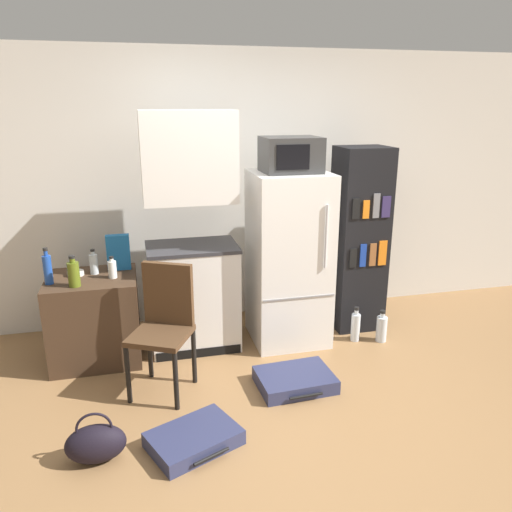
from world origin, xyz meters
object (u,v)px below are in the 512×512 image
at_px(refrigerator, 289,259).
at_px(bowl, 76,273).
at_px(bottle_milk_white, 112,269).
at_px(suitcase_large_flat, 194,439).
at_px(handbag, 96,443).
at_px(bookshelf, 359,240).
at_px(microwave, 291,155).
at_px(bottle_blue_soda, 48,269).
at_px(cereal_box, 118,252).
at_px(chair, 165,318).
at_px(kitchen_hutch, 192,243).
at_px(water_bottle_middle, 356,326).
at_px(bottle_clear_short, 94,264).
at_px(water_bottle_front, 382,328).
at_px(bottle_olive_oil, 74,274).
at_px(suitcase_small_flat, 295,380).
at_px(side_table, 95,318).

height_order(refrigerator, bowl, refrigerator).
distance_m(bottle_milk_white, suitcase_large_flat, 1.55).
bearing_deg(handbag, bookshelf, 31.77).
bearing_deg(microwave, bookshelf, 9.42).
bearing_deg(bottle_blue_soda, cereal_box, 24.13).
distance_m(bottle_blue_soda, bowl, 0.26).
bearing_deg(suitcase_large_flat, bowl, 95.35).
distance_m(bottle_milk_white, chair, 0.68).
bearing_deg(kitchen_hutch, cereal_box, 170.61).
bearing_deg(chair, suitcase_large_flat, -54.86).
xyz_separation_m(bookshelf, water_bottle_middle, (-0.13, -0.32, -0.72)).
height_order(bowl, suitcase_large_flat, bowl).
bearing_deg(bottle_clear_short, water_bottle_front, -8.49).
relative_size(bowl, water_bottle_front, 0.44).
relative_size(refrigerator, water_bottle_middle, 4.67).
bearing_deg(microwave, bottle_milk_white, -178.32).
bearing_deg(bottle_blue_soda, bottle_clear_short, 26.85).
bearing_deg(refrigerator, handbag, -140.55).
relative_size(kitchen_hutch, bottle_olive_oil, 8.23).
height_order(kitchen_hutch, cereal_box, kitchen_hutch).
distance_m(refrigerator, chair, 1.28).
relative_size(refrigerator, microwave, 3.23).
relative_size(cereal_box, suitcase_large_flat, 0.47).
xyz_separation_m(bottle_milk_white, suitcase_small_flat, (1.31, -0.77, -0.75)).
bearing_deg(suitcase_large_flat, water_bottle_front, 6.41).
relative_size(kitchen_hutch, bookshelf, 1.19).
bearing_deg(bowl, bottle_clear_short, 2.20).
xyz_separation_m(side_table, microwave, (1.67, -0.01, 1.30)).
bearing_deg(bottle_clear_short, refrigerator, -3.25).
bearing_deg(bookshelf, kitchen_hutch, -178.00).
height_order(handbag, water_bottle_middle, handbag).
relative_size(kitchen_hutch, cereal_box, 6.74).
xyz_separation_m(kitchen_hutch, suitcase_large_flat, (-0.18, -1.38, -0.89)).
height_order(side_table, bookshelf, bookshelf).
distance_m(microwave, bookshelf, 1.09).
bearing_deg(side_table, suitcase_large_flat, -63.87).
bearing_deg(microwave, bottle_clear_short, 176.70).
height_order(microwave, bottle_clear_short, microwave).
height_order(microwave, bottle_blue_soda, microwave).
distance_m(microwave, bowl, 2.01).
xyz_separation_m(microwave, bottle_blue_soda, (-1.97, -0.07, -0.82)).
bearing_deg(cereal_box, bowl, -167.64).
relative_size(kitchen_hutch, water_bottle_front, 6.79).
relative_size(kitchen_hutch, bottle_blue_soda, 6.91).
height_order(bottle_olive_oil, handbag, bottle_olive_oil).
bearing_deg(bottle_blue_soda, bottle_olive_oil, -27.60).
relative_size(bottle_olive_oil, handbag, 0.68).
bearing_deg(bottle_olive_oil, side_table, 61.39).
distance_m(bottle_clear_short, bottle_olive_oil, 0.30).
height_order(bookshelf, chair, bookshelf).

